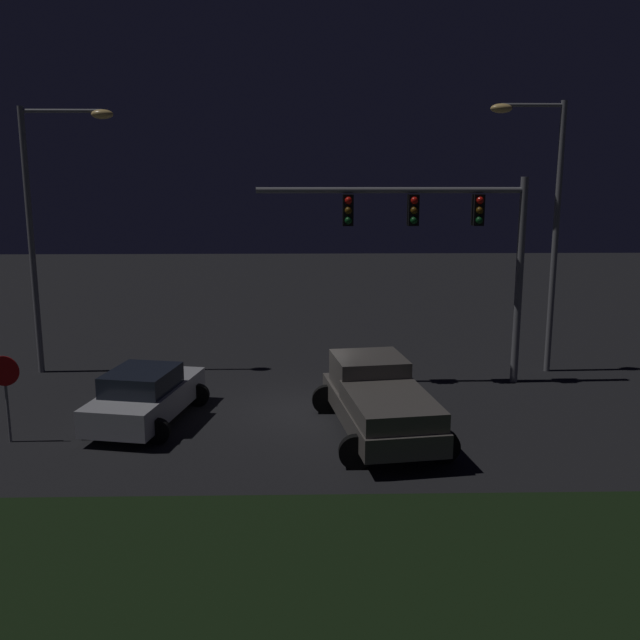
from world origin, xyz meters
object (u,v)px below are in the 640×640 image
object	(u,v)px
street_lamp_left	(47,209)
stop_sign	(5,382)
pickup_truck	(378,396)
car_sedan	(145,396)
street_lamp_right	(544,208)
traffic_signal_gantry	(443,230)

from	to	relation	value
street_lamp_left	stop_sign	size ratio (longest dim) A/B	3.89
stop_sign	pickup_truck	bearing A→B (deg)	2.58
car_sedan	street_lamp_right	xyz separation A→B (m)	(12.10, 4.82, 4.77)
traffic_signal_gantry	street_lamp_right	size ratio (longest dim) A/B	0.94
street_lamp_right	stop_sign	xyz separation A→B (m)	(-15.20, -6.23, -3.94)
street_lamp_left	street_lamp_right	bearing A→B (deg)	-0.85
traffic_signal_gantry	street_lamp_left	size ratio (longest dim) A/B	0.96
pickup_truck	traffic_signal_gantry	bearing A→B (deg)	-36.49
traffic_signal_gantry	street_lamp_right	bearing A→B (deg)	20.30
traffic_signal_gantry	stop_sign	bearing A→B (deg)	-157.14
street_lamp_right	pickup_truck	bearing A→B (deg)	-135.62
traffic_signal_gantry	street_lamp_right	xyz separation A→B (m)	(3.51, 1.30, 0.61)
street_lamp_left	stop_sign	xyz separation A→B (m)	(0.93, -6.47, -3.90)
traffic_signal_gantry	street_lamp_left	bearing A→B (deg)	173.06
traffic_signal_gantry	stop_sign	distance (m)	13.12
car_sedan	street_lamp_left	distance (m)	8.01
traffic_signal_gantry	street_lamp_left	distance (m)	12.73
car_sedan	pickup_truck	bearing A→B (deg)	-87.87
pickup_truck	traffic_signal_gantry	distance (m)	6.44
pickup_truck	traffic_signal_gantry	world-z (taller)	traffic_signal_gantry
car_sedan	traffic_signal_gantry	xyz separation A→B (m)	(8.59, 3.52, 4.16)
pickup_truck	traffic_signal_gantry	size ratio (longest dim) A/B	0.68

